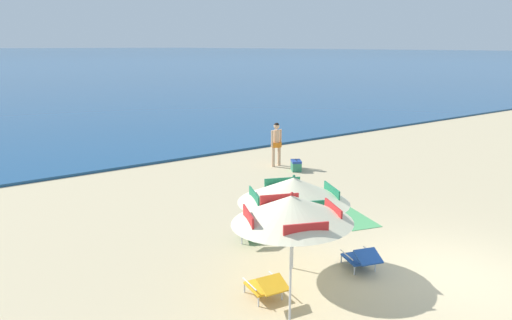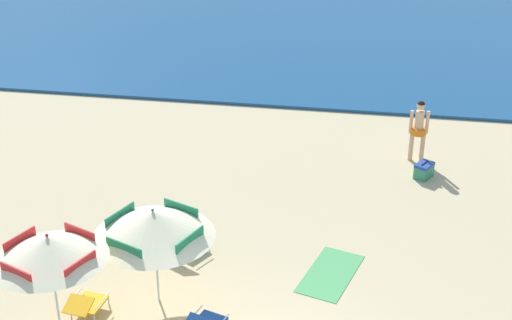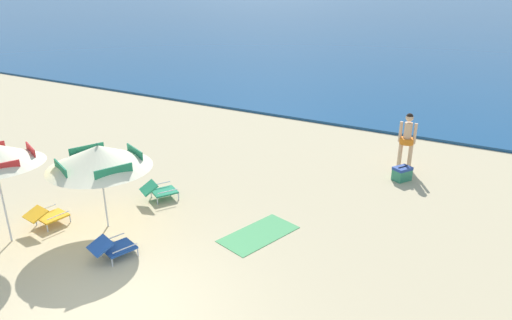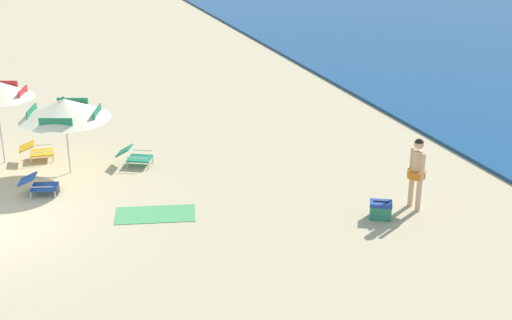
% 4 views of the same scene
% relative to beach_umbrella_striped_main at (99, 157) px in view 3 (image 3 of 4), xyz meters
% --- Properties ---
extents(ground_plane, '(800.00, 800.00, 0.00)m').
position_rel_beach_umbrella_striped_main_xyz_m(ground_plane, '(2.42, -2.21, -1.73)').
color(ground_plane, tan).
extents(beach_umbrella_striped_main, '(3.24, 3.24, 2.05)m').
position_rel_beach_umbrella_striped_main_xyz_m(beach_umbrella_striped_main, '(0.00, 0.00, 0.00)').
color(beach_umbrella_striped_main, silver).
rests_on(beach_umbrella_striped_main, ground).
extents(lounge_chair_under_umbrella, '(0.77, 1.00, 0.51)m').
position_rel_beach_umbrella_striped_main_xyz_m(lounge_chair_under_umbrella, '(1.13, -0.90, -1.46)').
color(lounge_chair_under_umbrella, '#1E4799').
rests_on(lounge_chair_under_umbrella, ground).
extents(lounge_chair_beside_umbrella, '(0.65, 0.94, 0.51)m').
position_rel_beach_umbrella_striped_main_xyz_m(lounge_chair_beside_umbrella, '(-1.21, -0.69, -1.46)').
color(lounge_chair_beside_umbrella, gold).
rests_on(lounge_chair_beside_umbrella, ground).
extents(lounge_chair_facing_sea, '(0.89, 1.03, 0.52)m').
position_rel_beach_umbrella_striped_main_xyz_m(lounge_chair_facing_sea, '(0.12, 1.67, -1.46)').
color(lounge_chair_facing_sea, '#1E7F56').
rests_on(lounge_chair_facing_sea, ground).
extents(person_standing_near_shore, '(0.51, 0.42, 1.71)m').
position_rel_beach_umbrella_striped_main_xyz_m(person_standing_near_shore, '(5.09, 7.09, -0.74)').
color(person_standing_near_shore, '#D8A87F').
rests_on(person_standing_near_shore, ground).
extents(cooler_box, '(0.55, 0.60, 0.43)m').
position_rel_beach_umbrella_striped_main_xyz_m(cooler_box, '(5.27, 6.09, -1.53)').
color(cooler_box, '#2D7F5B').
rests_on(cooler_box, ground).
extents(beach_towel, '(1.36, 1.98, 0.01)m').
position_rel_beach_umbrella_striped_main_xyz_m(beach_towel, '(3.23, 1.42, -1.73)').
color(beach_towel, '#4C9E5B').
rests_on(beach_towel, ground).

